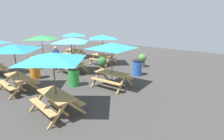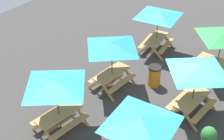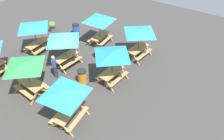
{
  "view_description": "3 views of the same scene",
  "coord_description": "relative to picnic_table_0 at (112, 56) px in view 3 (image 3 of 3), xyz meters",
  "views": [
    {
      "loc": [
        -8.83,
        6.97,
        3.37
      ],
      "look_at": [
        -3.54,
        0.16,
        0.9
      ],
      "focal_mm": 28.0,
      "sensor_mm": 36.0,
      "label": 1
    },
    {
      "loc": [
        -9.62,
        -2.91,
        8.61
      ],
      "look_at": [
        -0.29,
        3.42,
        0.9
      ],
      "focal_mm": 50.0,
      "sensor_mm": 36.0,
      "label": 2
    },
    {
      "loc": [
        8.6,
        9.2,
        9.7
      ],
      "look_at": [
        -0.29,
        3.42,
        0.9
      ],
      "focal_mm": 35.0,
      "sensor_mm": 36.0,
      "label": 3
    }
  ],
  "objects": [
    {
      "name": "potted_plant_1",
      "position": [
        -1.22,
        -4.84,
        -1.4
      ],
      "size": [
        0.55,
        0.55,
        1.07
      ],
      "color": "#935138",
      "rests_on": "ground"
    },
    {
      "name": "picnic_table_4",
      "position": [
        3.93,
        -0.15,
        0.0
      ],
      "size": [
        2.81,
        2.81,
        2.34
      ],
      "rotation": [
        0.0,
        0.0,
        0.11
      ],
      "color": "tan",
      "rests_on": "ground"
    },
    {
      "name": "picnic_table_5",
      "position": [
        0.32,
        -3.62,
        0.0
      ],
      "size": [
        2.23,
        2.23,
        2.34
      ],
      "rotation": [
        0.0,
        0.0,
        -0.12
      ],
      "color": "tan",
      "rests_on": "ground"
    },
    {
      "name": "person_standing",
      "position": [
        1.66,
        -3.36,
        -1.1
      ],
      "size": [
        0.42,
        0.4,
        1.67
      ],
      "rotation": [
        0.0,
        0.0,
        3.85
      ],
      "color": "#2D334C",
      "rests_on": "ground"
    },
    {
      "name": "trash_bin_blue",
      "position": [
        -3.3,
        -5.8,
        -1.49
      ],
      "size": [
        0.59,
        0.59,
        0.98
      ],
      "color": "blue",
      "rests_on": "ground"
    },
    {
      "name": "trash_bin_green",
      "position": [
        -1.57,
        -2.13,
        -1.49
      ],
      "size": [
        0.59,
        0.59,
        0.98
      ],
      "color": "green",
      "rests_on": "ground"
    },
    {
      "name": "ground_plane",
      "position": [
        0.29,
        -3.42,
        -1.99
      ],
      "size": [
        28.1,
        28.1,
        0.0
      ],
      "primitive_type": "plane",
      "color": "#3D3A38",
      "rests_on": "ground"
    },
    {
      "name": "picnic_table_1",
      "position": [
        -3.25,
        -3.26,
        0.0
      ],
      "size": [
        2.83,
        2.83,
        2.34
      ],
      "rotation": [
        0.0,
        0.0,
        0.05
      ],
      "color": "tan",
      "rests_on": "ground"
    },
    {
      "name": "picnic_table_0",
      "position": [
        0.0,
        0.0,
        0.0
      ],
      "size": [
        2.18,
        2.18,
        2.34
      ],
      "rotation": [
        0.0,
        0.0,
        -0.1
      ],
      "color": "tan",
      "rests_on": "ground"
    },
    {
      "name": "potted_plant_0",
      "position": [
        -2.53,
        -7.83,
        -1.43
      ],
      "size": [
        0.63,
        0.63,
        0.97
      ],
      "color": "#59595B",
      "rests_on": "ground"
    },
    {
      "name": "picnic_table_3",
      "position": [
        -3.3,
        0.14,
        0.0
      ],
      "size": [
        2.27,
        2.27,
        2.34
      ],
      "rotation": [
        0.0,
        0.0,
        -0.15
      ],
      "color": "tan",
      "rests_on": "ground"
    },
    {
      "name": "picnic_table_2",
      "position": [
        0.24,
        -6.6,
        0.0
      ],
      "size": [
        2.0,
        2.0,
        2.34
      ],
      "rotation": [
        0.0,
        0.0,
        -0.0
      ],
      "color": "tan",
      "rests_on": "ground"
    },
    {
      "name": "picnic_table_7",
      "position": [
        3.55,
        -3.54,
        0.0
      ],
      "size": [
        2.18,
        2.18,
        2.34
      ],
      "rotation": [
        0.0,
        0.0,
        1.47
      ],
      "color": "tan",
      "rests_on": "ground"
    },
    {
      "name": "trash_bin_orange",
      "position": [
        1.18,
        -1.5,
        -1.49
      ],
      "size": [
        0.59,
        0.59,
        0.98
      ],
      "color": "orange",
      "rests_on": "ground"
    }
  ]
}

